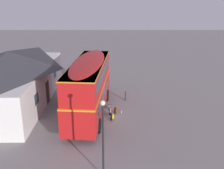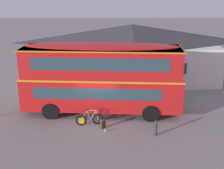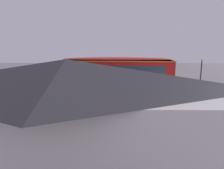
{
  "view_description": "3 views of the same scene",
  "coord_description": "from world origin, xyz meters",
  "px_view_note": "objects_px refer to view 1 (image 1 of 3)",
  "views": [
    {
      "loc": [
        -20.73,
        -1.17,
        9.73
      ],
      "look_at": [
        1.45,
        -1.07,
        2.33
      ],
      "focal_mm": 42.71,
      "sensor_mm": 36.0,
      "label": 1
    },
    {
      "loc": [
        0.71,
        -16.77,
        8.27
      ],
      "look_at": [
        1.04,
        0.33,
        2.2
      ],
      "focal_mm": 45.08,
      "sensor_mm": 36.0,
      "label": 2
    },
    {
      "loc": [
        0.29,
        18.32,
        5.49
      ],
      "look_at": [
        0.75,
        0.12,
        2.12
      ],
      "focal_mm": 30.47,
      "sensor_mm": 36.0,
      "label": 3
    }
  ],
  "objects_px": {
    "backpack_on_ground": "(116,110)",
    "touring_bicycle": "(111,114)",
    "kerb_bollard": "(126,96)",
    "double_decker_bus": "(89,85)",
    "street_lamp": "(103,131)",
    "water_bottle_clear_plastic": "(121,112)",
    "water_bottle_green_metal": "(113,115)"
  },
  "relations": [
    {
      "from": "street_lamp",
      "to": "kerb_bollard",
      "type": "height_order",
      "value": "street_lamp"
    },
    {
      "from": "touring_bicycle",
      "to": "kerb_bollard",
      "type": "xyz_separation_m",
      "value": [
        3.97,
        -1.42,
        0.13
      ]
    },
    {
      "from": "water_bottle_green_metal",
      "to": "street_lamp",
      "type": "height_order",
      "value": "street_lamp"
    },
    {
      "from": "touring_bicycle",
      "to": "street_lamp",
      "type": "xyz_separation_m",
      "value": [
        -7.63,
        0.34,
        2.49
      ]
    },
    {
      "from": "kerb_bollard",
      "to": "touring_bicycle",
      "type": "bearing_deg",
      "value": 160.32
    },
    {
      "from": "double_decker_bus",
      "to": "water_bottle_green_metal",
      "type": "height_order",
      "value": "double_decker_bus"
    },
    {
      "from": "street_lamp",
      "to": "touring_bicycle",
      "type": "bearing_deg",
      "value": -2.56
    },
    {
      "from": "double_decker_bus",
      "to": "water_bottle_clear_plastic",
      "type": "bearing_deg",
      "value": -85.3
    },
    {
      "from": "touring_bicycle",
      "to": "water_bottle_green_metal",
      "type": "bearing_deg",
      "value": -29.67
    },
    {
      "from": "water_bottle_green_metal",
      "to": "kerb_bollard",
      "type": "height_order",
      "value": "kerb_bollard"
    },
    {
      "from": "water_bottle_clear_plastic",
      "to": "street_lamp",
      "type": "relative_size",
      "value": 0.05
    },
    {
      "from": "double_decker_bus",
      "to": "street_lamp",
      "type": "distance_m",
      "value": 8.58
    },
    {
      "from": "water_bottle_clear_plastic",
      "to": "street_lamp",
      "type": "bearing_deg",
      "value": 171.75
    },
    {
      "from": "touring_bicycle",
      "to": "backpack_on_ground",
      "type": "xyz_separation_m",
      "value": [
        0.91,
        -0.45,
        -0.08
      ]
    },
    {
      "from": "double_decker_bus",
      "to": "touring_bicycle",
      "type": "relative_size",
      "value": 6.2
    },
    {
      "from": "backpack_on_ground",
      "to": "street_lamp",
      "type": "bearing_deg",
      "value": 174.71
    },
    {
      "from": "kerb_bollard",
      "to": "backpack_on_ground",
      "type": "bearing_deg",
      "value": 162.41
    },
    {
      "from": "touring_bicycle",
      "to": "water_bottle_green_metal",
      "type": "distance_m",
      "value": 0.47
    },
    {
      "from": "touring_bicycle",
      "to": "kerb_bollard",
      "type": "distance_m",
      "value": 4.22
    },
    {
      "from": "double_decker_bus",
      "to": "kerb_bollard",
      "type": "distance_m",
      "value": 5.01
    },
    {
      "from": "backpack_on_ground",
      "to": "touring_bicycle",
      "type": "bearing_deg",
      "value": 153.63
    },
    {
      "from": "backpack_on_ground",
      "to": "kerb_bollard",
      "type": "distance_m",
      "value": 3.22
    },
    {
      "from": "water_bottle_clear_plastic",
      "to": "water_bottle_green_metal",
      "type": "relative_size",
      "value": 1.06
    },
    {
      "from": "double_decker_bus",
      "to": "touring_bicycle",
      "type": "bearing_deg",
      "value": -114.12
    },
    {
      "from": "double_decker_bus",
      "to": "water_bottle_clear_plastic",
      "type": "height_order",
      "value": "double_decker_bus"
    },
    {
      "from": "backpack_on_ground",
      "to": "water_bottle_green_metal",
      "type": "height_order",
      "value": "backpack_on_ground"
    },
    {
      "from": "double_decker_bus",
      "to": "street_lamp",
      "type": "xyz_separation_m",
      "value": [
        -8.44,
        -1.49,
        0.22
      ]
    },
    {
      "from": "double_decker_bus",
      "to": "water_bottle_green_metal",
      "type": "xyz_separation_m",
      "value": [
        -0.49,
        -2.02,
        -2.55
      ]
    },
    {
      "from": "touring_bicycle",
      "to": "water_bottle_clear_plastic",
      "type": "relative_size",
      "value": 7.82
    },
    {
      "from": "touring_bicycle",
      "to": "street_lamp",
      "type": "relative_size",
      "value": 0.37
    },
    {
      "from": "touring_bicycle",
      "to": "street_lamp",
      "type": "bearing_deg",
      "value": 177.44
    },
    {
      "from": "water_bottle_clear_plastic",
      "to": "water_bottle_green_metal",
      "type": "bearing_deg",
      "value": 134.56
    }
  ]
}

